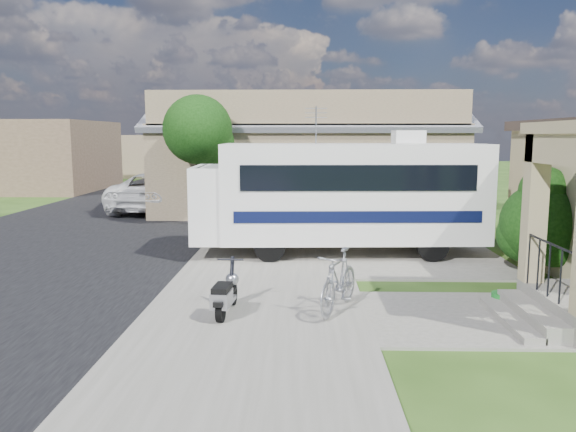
{
  "coord_description": "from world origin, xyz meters",
  "views": [
    {
      "loc": [
        -0.15,
        -10.51,
        3.17
      ],
      "look_at": [
        -0.5,
        2.5,
        1.3
      ],
      "focal_mm": 35.0,
      "sensor_mm": 36.0,
      "label": 1
    }
  ],
  "objects_px": {
    "pickup_truck": "(163,191)",
    "scooter": "(225,295)",
    "van": "(188,177)",
    "shrub": "(544,220)",
    "bicycle": "(339,284)",
    "motorhome": "(341,193)",
    "garden_hose": "(504,300)"
  },
  "relations": [
    {
      "from": "motorhome",
      "to": "pickup_truck",
      "type": "distance_m",
      "value": 11.15
    },
    {
      "from": "bicycle",
      "to": "van",
      "type": "height_order",
      "value": "van"
    },
    {
      "from": "shrub",
      "to": "bicycle",
      "type": "xyz_separation_m",
      "value": [
        -4.8,
        -2.93,
        -0.73
      ]
    },
    {
      "from": "van",
      "to": "pickup_truck",
      "type": "bearing_deg",
      "value": -87.25
    },
    {
      "from": "scooter",
      "to": "pickup_truck",
      "type": "distance_m",
      "value": 14.79
    },
    {
      "from": "motorhome",
      "to": "scooter",
      "type": "distance_m",
      "value": 6.01
    },
    {
      "from": "shrub",
      "to": "pickup_truck",
      "type": "bearing_deg",
      "value": 136.47
    },
    {
      "from": "motorhome",
      "to": "pickup_truck",
      "type": "xyz_separation_m",
      "value": [
        -6.96,
        8.67,
        -0.84
      ]
    },
    {
      "from": "shrub",
      "to": "scooter",
      "type": "height_order",
      "value": "shrub"
    },
    {
      "from": "motorhome",
      "to": "garden_hose",
      "type": "bearing_deg",
      "value": -60.82
    },
    {
      "from": "shrub",
      "to": "scooter",
      "type": "distance_m",
      "value": 7.57
    },
    {
      "from": "motorhome",
      "to": "shrub",
      "type": "bearing_deg",
      "value": -28.44
    },
    {
      "from": "bicycle",
      "to": "pickup_truck",
      "type": "distance_m",
      "value": 15.25
    },
    {
      "from": "scooter",
      "to": "garden_hose",
      "type": "height_order",
      "value": "scooter"
    },
    {
      "from": "scooter",
      "to": "bicycle",
      "type": "distance_m",
      "value": 2.02
    },
    {
      "from": "shrub",
      "to": "pickup_truck",
      "type": "height_order",
      "value": "shrub"
    },
    {
      "from": "scooter",
      "to": "bicycle",
      "type": "height_order",
      "value": "bicycle"
    },
    {
      "from": "bicycle",
      "to": "van",
      "type": "xyz_separation_m",
      "value": [
        -7.07,
        21.31,
        0.32
      ]
    },
    {
      "from": "scooter",
      "to": "bicycle",
      "type": "xyz_separation_m",
      "value": [
        1.99,
        0.3,
        0.13
      ]
    },
    {
      "from": "scooter",
      "to": "van",
      "type": "xyz_separation_m",
      "value": [
        -5.08,
        21.61,
        0.45
      ]
    },
    {
      "from": "motorhome",
      "to": "pickup_truck",
      "type": "height_order",
      "value": "motorhome"
    },
    {
      "from": "shrub",
      "to": "bicycle",
      "type": "height_order",
      "value": "shrub"
    },
    {
      "from": "shrub",
      "to": "garden_hose",
      "type": "distance_m",
      "value": 3.1
    },
    {
      "from": "bicycle",
      "to": "motorhome",
      "type": "bearing_deg",
      "value": 108.46
    },
    {
      "from": "scooter",
      "to": "van",
      "type": "relative_size",
      "value": 0.23
    },
    {
      "from": "shrub",
      "to": "garden_hose",
      "type": "height_order",
      "value": "shrub"
    },
    {
      "from": "scooter",
      "to": "garden_hose",
      "type": "relative_size",
      "value": 3.06
    },
    {
      "from": "motorhome",
      "to": "garden_hose",
      "type": "height_order",
      "value": "motorhome"
    },
    {
      "from": "pickup_truck",
      "to": "scooter",
      "type": "bearing_deg",
      "value": 117.36
    },
    {
      "from": "shrub",
      "to": "bicycle",
      "type": "bearing_deg",
      "value": -148.62
    },
    {
      "from": "motorhome",
      "to": "bicycle",
      "type": "bearing_deg",
      "value": -96.62
    },
    {
      "from": "bicycle",
      "to": "scooter",
      "type": "bearing_deg",
      "value": -148.96
    }
  ]
}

